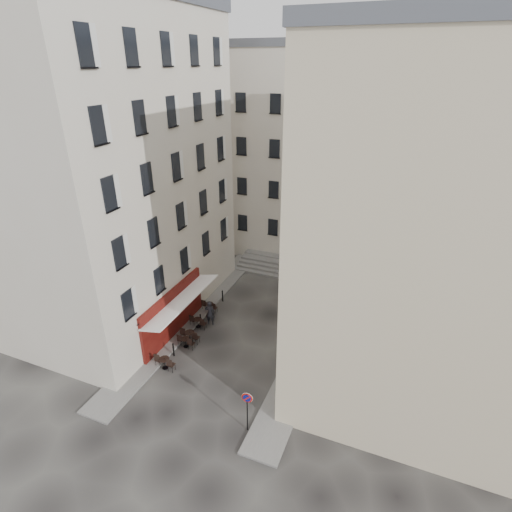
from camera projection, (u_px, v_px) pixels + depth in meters
The scene contains 18 objects.
ground at pixel (227, 359), 25.34m from camera, with size 90.00×90.00×0.00m, color black.
sidewalk_left at pixel (196, 310), 30.16m from camera, with size 2.00×22.00×0.12m, color slate.
sidewalk_right at pixel (308, 347), 26.28m from camera, with size 2.00×18.00×0.12m, color slate.
building_left at pixel (101, 172), 26.86m from camera, with size 12.20×16.20×20.60m.
building_right at pixel (433, 227), 20.61m from camera, with size 12.20×14.20×18.60m.
building_back at pixel (302, 153), 37.41m from camera, with size 18.20×10.20×18.60m.
cafe_storefront at pixel (174, 311), 26.80m from camera, with size 1.74×7.30×3.50m.
stone_steps at pixel (288, 268), 35.63m from camera, with size 9.00×3.15×0.80m.
bollard_near at pixel (173, 349), 25.37m from camera, with size 0.12×0.12×0.98m.
bollard_mid at pixel (201, 320), 28.29m from camera, with size 0.12×0.12×0.98m.
bollard_far at pixel (223, 295), 31.20m from camera, with size 0.12×0.12×0.98m.
no_parking_sign at pixel (247, 405), 19.68m from camera, with size 0.57×0.11×2.48m.
bistro_table_a at pixel (165, 362), 24.35m from camera, with size 1.34×0.63×0.95m.
bistro_table_b at pixel (186, 341), 26.21m from camera, with size 1.22×0.57×0.86m.
bistro_table_c at pixel (190, 335), 26.71m from camera, with size 1.36×0.64×0.96m.
bistro_table_d at pixel (198, 322), 28.15m from camera, with size 1.26×0.59×0.88m.
bistro_table_e at pixel (210, 306), 29.97m from camera, with size 1.24×0.58×0.87m.
pedestrian at pixel (210, 313), 28.29m from camera, with size 0.70×0.46×1.91m, color black.
Camera 1 is at (9.22, -17.73, 16.99)m, focal length 28.00 mm.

